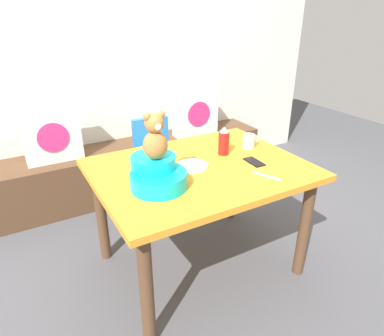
# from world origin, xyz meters

# --- Properties ---
(ground_plane) EXTENTS (8.00, 8.00, 0.00)m
(ground_plane) POSITION_xyz_m (0.00, 0.00, 0.00)
(ground_plane) COLOR #4C4C51
(back_wall) EXTENTS (4.40, 0.10, 2.60)m
(back_wall) POSITION_xyz_m (0.00, 1.50, 1.30)
(back_wall) COLOR silver
(back_wall) RESTS_ON ground_plane
(window_bench) EXTENTS (2.60, 0.44, 0.46)m
(window_bench) POSITION_xyz_m (0.00, 1.23, 0.23)
(window_bench) COLOR brown
(window_bench) RESTS_ON ground_plane
(pillow_floral_left) EXTENTS (0.44, 0.15, 0.44)m
(pillow_floral_left) POSITION_xyz_m (-0.66, 1.21, 0.68)
(pillow_floral_left) COLOR white
(pillow_floral_left) RESTS_ON window_bench
(pillow_floral_right) EXTENTS (0.44, 0.15, 0.44)m
(pillow_floral_right) POSITION_xyz_m (0.66, 1.21, 0.68)
(pillow_floral_right) COLOR white
(pillow_floral_right) RESTS_ON window_bench
(book_stack) EXTENTS (0.20, 0.14, 0.09)m
(book_stack) POSITION_xyz_m (0.18, 1.23, 0.51)
(book_stack) COLOR #3B6854
(book_stack) RESTS_ON window_bench
(dining_table) EXTENTS (1.25, 0.96, 0.74)m
(dining_table) POSITION_xyz_m (0.00, 0.00, 0.64)
(dining_table) COLOR orange
(dining_table) RESTS_ON ground_plane
(highchair) EXTENTS (0.35, 0.47, 0.79)m
(highchair) POSITION_xyz_m (0.06, 0.80, 0.52)
(highchair) COLOR #2672B2
(highchair) RESTS_ON ground_plane
(infant_seat_teal) EXTENTS (0.30, 0.33, 0.16)m
(infant_seat_teal) POSITION_xyz_m (-0.33, -0.10, 0.81)
(infant_seat_teal) COLOR #0EBECD
(infant_seat_teal) RESTS_ON dining_table
(teddy_bear) EXTENTS (0.13, 0.12, 0.25)m
(teddy_bear) POSITION_xyz_m (-0.33, -0.10, 1.02)
(teddy_bear) COLOR #B5753A
(teddy_bear) RESTS_ON infant_seat_teal
(ketchup_bottle) EXTENTS (0.07, 0.07, 0.18)m
(ketchup_bottle) POSITION_xyz_m (0.23, 0.09, 0.83)
(ketchup_bottle) COLOR red
(ketchup_bottle) RESTS_ON dining_table
(coffee_mug) EXTENTS (0.12, 0.08, 0.09)m
(coffee_mug) POSITION_xyz_m (0.45, 0.10, 0.79)
(coffee_mug) COLOR silver
(coffee_mug) RESTS_ON dining_table
(dinner_plate_near) EXTENTS (0.20, 0.20, 0.01)m
(dinner_plate_near) POSITION_xyz_m (-0.05, 0.02, 0.75)
(dinner_plate_near) COLOR white
(dinner_plate_near) RESTS_ON dining_table
(dinner_plate_far) EXTENTS (0.20, 0.20, 0.01)m
(dinner_plate_far) POSITION_xyz_m (-0.14, 0.26, 0.75)
(dinner_plate_far) COLOR white
(dinner_plate_far) RESTS_ON dining_table
(cell_phone) EXTENTS (0.07, 0.15, 0.01)m
(cell_phone) POSITION_xyz_m (0.32, -0.11, 0.74)
(cell_phone) COLOR black
(cell_phone) RESTS_ON dining_table
(table_fork) EXTENTS (0.08, 0.16, 0.01)m
(table_fork) POSITION_xyz_m (0.26, -0.30, 0.74)
(table_fork) COLOR silver
(table_fork) RESTS_ON dining_table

